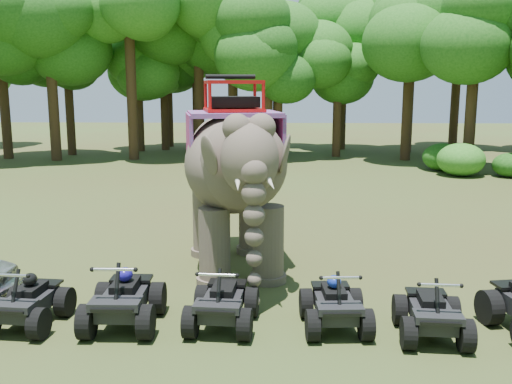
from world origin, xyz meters
TOP-DOWN VIEW (x-y plane):
  - ground at (0.00, 0.00)m, footprint 110.00×110.00m
  - elephant at (-0.51, 1.66)m, footprint 3.33×5.66m
  - atv_0 at (-3.97, -1.80)m, footprint 1.25×1.64m
  - atv_1 at (-2.26, -1.73)m, footprint 1.28×1.73m
  - atv_2 at (-0.49, -1.72)m, footprint 1.27×1.66m
  - atv_3 at (1.49, -1.71)m, footprint 1.21×1.60m
  - atv_4 at (3.10, -2.03)m, footprint 1.23×1.62m
  - tree_0 at (0.00, 21.43)m, footprint 4.84×4.84m
  - tree_1 at (4.11, 23.30)m, footprint 4.79×4.79m
  - tree_2 at (7.92, 21.78)m, footprint 6.28×6.28m
  - tree_3 at (10.21, 17.88)m, footprint 5.97×5.97m
  - tree_30 at (-12.17, 20.94)m, footprint 6.69×6.69m
  - tree_31 at (-7.83, 21.55)m, footprint 6.43×6.43m
  - tree_32 at (-4.33, 24.44)m, footprint 6.99×6.99m
  - tree_36 at (-4.82, 26.93)m, footprint 6.67×6.67m
  - tree_37 at (-6.94, 26.65)m, footprint 5.43×5.43m
  - tree_38 at (-7.05, 28.74)m, footprint 6.02×6.02m
  - tree_39 at (-0.27, 29.08)m, footprint 6.26×6.26m
  - tree_40 at (-2.17, 23.67)m, footprint 6.85×6.85m
  - tree_41 at (0.54, 21.74)m, footprint 5.87×5.87m
  - tree_43 at (-15.34, 21.70)m, footprint 5.91×5.91m
  - tree_44 at (8.91, 25.80)m, footprint 6.77×6.77m
  - tree_45 at (12.76, 28.81)m, footprint 6.79×6.79m
  - tree_46 at (-8.44, 25.81)m, footprint 5.34×5.34m
  - tree_47 at (-12.23, 23.67)m, footprint 5.10×5.10m
  - tree_48 at (4.84, 27.39)m, footprint 6.86×6.86m

SIDE VIEW (x-z plane):
  - ground at x=0.00m, z-range 0.00..0.00m
  - atv_3 at x=1.49m, z-range 0.00..1.14m
  - atv_4 at x=3.10m, z-range 0.00..1.14m
  - atv_0 at x=-3.97m, z-range 0.00..1.15m
  - atv_2 at x=-0.49m, z-range 0.00..1.17m
  - atv_1 at x=-2.26m, z-range 0.00..1.27m
  - elephant at x=-0.51m, z-range 0.00..4.46m
  - tree_1 at x=4.11m, z-range 0.00..6.84m
  - tree_0 at x=0.00m, z-range 0.00..6.91m
  - tree_47 at x=-12.23m, z-range 0.00..7.29m
  - tree_46 at x=-8.44m, z-range 0.00..7.62m
  - tree_37 at x=-6.94m, z-range 0.00..7.76m
  - tree_41 at x=0.54m, z-range 0.00..8.38m
  - tree_43 at x=-15.34m, z-range 0.00..8.44m
  - tree_3 at x=10.21m, z-range 0.00..8.52m
  - tree_38 at x=-7.05m, z-range 0.00..8.61m
  - tree_39 at x=-0.27m, z-range 0.00..8.95m
  - tree_2 at x=7.92m, z-range 0.00..8.97m
  - tree_31 at x=-7.83m, z-range 0.00..9.18m
  - tree_36 at x=-4.82m, z-range 0.00..9.53m
  - tree_30 at x=-12.17m, z-range 0.00..9.56m
  - tree_44 at x=8.91m, z-range 0.00..9.67m
  - tree_45 at x=12.76m, z-range 0.00..9.69m
  - tree_40 at x=-2.17m, z-range 0.00..9.78m
  - tree_48 at x=4.84m, z-range 0.00..9.80m
  - tree_32 at x=-4.33m, z-range 0.00..9.99m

